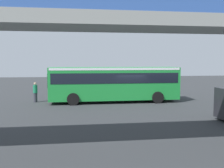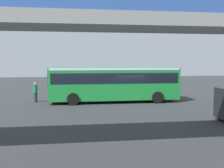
{
  "view_description": "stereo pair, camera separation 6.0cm",
  "coord_description": "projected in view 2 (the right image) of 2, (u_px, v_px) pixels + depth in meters",
  "views": [
    {
      "loc": [
        4.78,
        22.81,
        3.67
      ],
      "look_at": [
        1.39,
        -0.78,
        1.6
      ],
      "focal_mm": 41.7,
      "sensor_mm": 36.0,
      "label": 1
    },
    {
      "loc": [
        4.72,
        22.82,
        3.67
      ],
      "look_at": [
        1.39,
        -0.78,
        1.6
      ],
      "focal_mm": 41.7,
      "sensor_mm": 36.0,
      "label": 2
    }
  ],
  "objects": [
    {
      "name": "ground",
      "position": [
        128.0,
        102.0,
        23.48
      ],
      "size": [
        80.0,
        80.0,
        0.0
      ],
      "primitive_type": "plane",
      "color": "#2D3033"
    },
    {
      "name": "city_bus",
      "position": [
        114.0,
        81.0,
        23.45
      ],
      "size": [
        11.54,
        2.85,
        3.15
      ],
      "color": "#1E8C38",
      "rests_on": "ground"
    },
    {
      "name": "pedestrian",
      "position": [
        35.0,
        92.0,
        23.43
      ],
      "size": [
        0.38,
        0.38,
        1.79
      ],
      "color": "#2D2D38",
      "rests_on": "ground"
    },
    {
      "name": "traffic_sign",
      "position": [
        161.0,
        78.0,
        28.44
      ],
      "size": [
        0.08,
        0.6,
        2.8
      ],
      "color": "slate",
      "rests_on": "ground"
    },
    {
      "name": "lane_dash_leftmost",
      "position": [
        160.0,
        97.0,
        27.1
      ],
      "size": [
        2.0,
        0.2,
        0.01
      ],
      "primitive_type": "cube",
      "color": "silver",
      "rests_on": "ground"
    },
    {
      "name": "lane_dash_left",
      "position": [
        122.0,
        97.0,
        26.55
      ],
      "size": [
        2.0,
        0.2,
        0.01
      ],
      "primitive_type": "cube",
      "color": "silver",
      "rests_on": "ground"
    },
    {
      "name": "lane_dash_centre",
      "position": [
        83.0,
        98.0,
        25.99
      ],
      "size": [
        2.0,
        0.2,
        0.01
      ],
      "primitive_type": "cube",
      "color": "silver",
      "rests_on": "ground"
    },
    {
      "name": "pedestrian_overpass",
      "position": [
        189.0,
        33.0,
        10.86
      ],
      "size": [
        29.54,
        2.6,
        6.57
      ],
      "color": "gray",
      "rests_on": "ground"
    }
  ]
}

